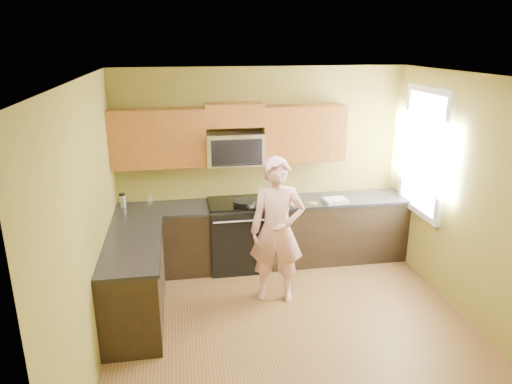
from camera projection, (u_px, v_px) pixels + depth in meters
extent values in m
plane|color=brown|center=(294.00, 332.00, 5.12)|extent=(4.00, 4.00, 0.00)
plane|color=white|center=(302.00, 78.00, 4.29)|extent=(4.00, 4.00, 0.00)
plane|color=olive|center=(262.00, 166.00, 6.58)|extent=(4.00, 0.00, 4.00)
plane|color=olive|center=(381.00, 333.00, 2.83)|extent=(4.00, 0.00, 4.00)
plane|color=olive|center=(89.00, 229.00, 4.38)|extent=(0.00, 4.00, 4.00)
plane|color=olive|center=(479.00, 205.00, 5.02)|extent=(0.00, 4.00, 4.00)
cube|color=black|center=(265.00, 234.00, 6.58)|extent=(4.00, 0.60, 0.88)
cube|color=black|center=(135.00, 282.00, 5.27)|extent=(0.60, 1.60, 0.88)
cube|color=black|center=(266.00, 203.00, 6.43)|extent=(4.00, 0.62, 0.04)
cube|color=black|center=(132.00, 245.00, 5.13)|extent=(0.62, 1.60, 0.04)
cube|color=brown|center=(234.00, 115.00, 6.13)|extent=(0.76, 0.33, 0.30)
imported|color=#F77B7C|center=(277.00, 231.00, 5.55)|extent=(0.73, 0.57, 1.77)
cube|color=#B27F47|center=(314.00, 203.00, 6.34)|extent=(0.12, 0.12, 0.01)
ellipsoid|color=silver|center=(291.00, 204.00, 6.25)|extent=(0.14, 0.15, 0.06)
ellipsoid|color=silver|center=(290.00, 197.00, 6.53)|extent=(0.13, 0.14, 0.07)
cube|color=white|center=(335.00, 201.00, 6.40)|extent=(0.32, 0.26, 0.05)
cylinder|color=silver|center=(150.00, 200.00, 6.30)|extent=(0.07, 0.07, 0.12)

